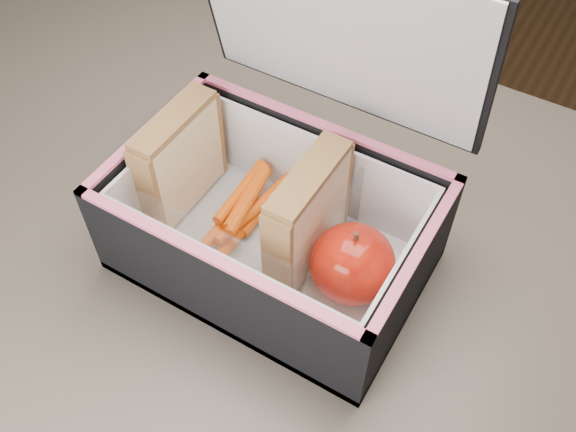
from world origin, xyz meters
The scene contains 8 objects.
kitchen_table centered at (0.00, 0.00, 0.66)m, with size 1.20×0.80×0.75m.
lunch_bag centered at (0.01, 0.03, 0.81)m, with size 0.28×0.23×0.29m.
plastic_tub centered at (-0.03, 0.03, 0.80)m, with size 0.19×0.14×0.08m, color white, non-canonical shape.
sandwich_left centered at (-0.10, 0.03, 0.82)m, with size 0.03×0.10×0.11m.
sandwich_right centered at (0.04, 0.03, 0.82)m, with size 0.03×0.11×0.12m.
carrot_sticks centered at (-0.03, 0.04, 0.78)m, with size 0.05×0.13×0.03m.
paper_napkin centered at (0.10, 0.02, 0.77)m, with size 0.08×0.09×0.01m, color white.
red_apple centered at (0.10, 0.02, 0.81)m, with size 0.08×0.08×0.08m.
Camera 1 is at (0.22, -0.29, 1.27)m, focal length 40.00 mm.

